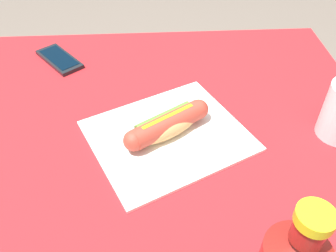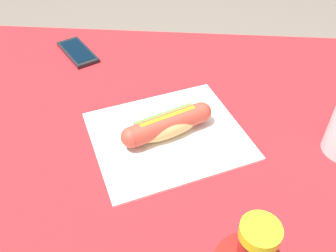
{
  "view_description": "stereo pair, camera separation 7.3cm",
  "coord_description": "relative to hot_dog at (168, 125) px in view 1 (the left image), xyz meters",
  "views": [
    {
      "loc": [
        0.04,
        -0.49,
        1.29
      ],
      "look_at": [
        0.07,
        0.05,
        0.8
      ],
      "focal_mm": 38.59,
      "sensor_mm": 36.0,
      "label": 1
    },
    {
      "loc": [
        0.11,
        -0.48,
        1.29
      ],
      "look_at": [
        0.07,
        0.05,
        0.8
      ],
      "focal_mm": 38.59,
      "sensor_mm": 36.0,
      "label": 2
    }
  ],
  "objects": [
    {
      "name": "dining_table",
      "position": [
        -0.07,
        -0.05,
        -0.17
      ],
      "size": [
        1.06,
        0.99,
        0.77
      ],
      "color": "brown",
      "rests_on": "ground"
    },
    {
      "name": "paper_wrapper",
      "position": [
        0.0,
        -0.0,
        -0.03
      ],
      "size": [
        0.39,
        0.36,
        0.01
      ],
      "primitive_type": "cube",
      "rotation": [
        0.0,
        0.0,
        0.45
      ],
      "color": "white",
      "rests_on": "dining_table"
    },
    {
      "name": "hot_dog",
      "position": [
        0.0,
        0.0,
        0.0
      ],
      "size": [
        0.18,
        0.13,
        0.05
      ],
      "color": "tan",
      "rests_on": "paper_wrapper"
    },
    {
      "name": "cell_phone",
      "position": [
        -0.27,
        0.3,
        -0.03
      ],
      "size": [
        0.14,
        0.15,
        0.01
      ],
      "color": "black",
      "rests_on": "dining_table"
    }
  ]
}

